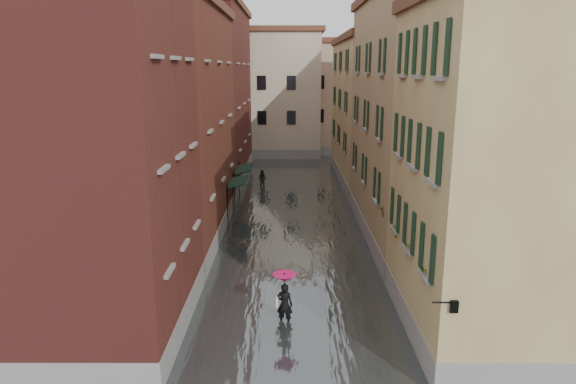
{
  "coord_description": "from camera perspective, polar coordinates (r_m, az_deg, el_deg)",
  "views": [
    {
      "loc": [
        -0.26,
        -19.18,
        9.48
      ],
      "look_at": [
        -0.3,
        7.48,
        3.0
      ],
      "focal_mm": 32.0,
      "sensor_mm": 36.0,
      "label": 1
    }
  ],
  "objects": [
    {
      "name": "building_right_near",
      "position": [
        19.02,
        22.54,
        1.3
      ],
      "size": [
        6.0,
        8.0,
        11.5
      ],
      "primitive_type": "cube",
      "color": "#9D7F51",
      "rests_on": "ground"
    },
    {
      "name": "floodwater",
      "position": [
        33.52,
        0.53,
        -2.59
      ],
      "size": [
        10.0,
        60.0,
        0.2
      ],
      "primitive_type": "cube",
      "color": "#4C5354",
      "rests_on": "ground"
    },
    {
      "name": "building_right_far",
      "position": [
        43.94,
        9.71,
        8.6
      ],
      "size": [
        6.0,
        16.0,
        11.5
      ],
      "primitive_type": "cube",
      "color": "#9D7F51",
      "rests_on": "ground"
    },
    {
      "name": "building_left_far",
      "position": [
        43.77,
        -8.91,
        10.25
      ],
      "size": [
        6.0,
        16.0,
        14.0
      ],
      "primitive_type": "cube",
      "color": "maroon",
      "rests_on": "ground"
    },
    {
      "name": "window_planters",
      "position": [
        19.89,
        12.85,
        -4.16
      ],
      "size": [
        0.59,
        8.12,
        0.84
      ],
      "color": "#9C4233",
      "rests_on": "ground"
    },
    {
      "name": "ground",
      "position": [
        21.4,
        0.8,
        -12.64
      ],
      "size": [
        120.0,
        120.0,
        0.0
      ],
      "primitive_type": "plane",
      "color": "#5C5C5E",
      "rests_on": "ground"
    },
    {
      "name": "building_left_near",
      "position": [
        18.69,
        -21.08,
        3.57
      ],
      "size": [
        6.0,
        8.0,
        13.0
      ],
      "primitive_type": "cube",
      "color": "maroon",
      "rests_on": "ground"
    },
    {
      "name": "building_right_mid",
      "position": [
        29.25,
        14.58,
        7.38
      ],
      "size": [
        6.0,
        14.0,
        13.0
      ],
      "primitive_type": "cube",
      "color": "#A18362",
      "rests_on": "ground"
    },
    {
      "name": "awning_near",
      "position": [
        32.21,
        -5.66,
        1.02
      ],
      "size": [
        1.09,
        3.09,
        2.8
      ],
      "color": "black",
      "rests_on": "ground"
    },
    {
      "name": "pedestrian_far",
      "position": [
        41.43,
        -2.86,
        1.45
      ],
      "size": [
        0.85,
        0.75,
        1.45
      ],
      "primitive_type": "imported",
      "rotation": [
        0.0,
        0.0,
        -0.33
      ],
      "color": "black",
      "rests_on": "ground"
    },
    {
      "name": "building_left_mid",
      "position": [
        29.15,
        -13.38,
        6.93
      ],
      "size": [
        6.0,
        14.0,
        12.5
      ],
      "primitive_type": "cube",
      "color": "brown",
      "rests_on": "ground"
    },
    {
      "name": "pedestrian_main",
      "position": [
        19.5,
        -0.39,
        -11.38
      ],
      "size": [
        0.91,
        0.91,
        2.06
      ],
      "color": "black",
      "rests_on": "ground"
    },
    {
      "name": "building_end_pink",
      "position": [
        59.61,
        6.21,
        10.24
      ],
      "size": [
        10.0,
        9.0,
        12.0
      ],
      "primitive_type": "cube",
      "color": "tan",
      "rests_on": "ground"
    },
    {
      "name": "awning_far",
      "position": [
        36.32,
        -5.01,
        2.49
      ],
      "size": [
        1.09,
        3.35,
        2.8
      ],
      "color": "black",
      "rests_on": "ground"
    },
    {
      "name": "building_end_cream",
      "position": [
        57.32,
        -2.7,
        10.67
      ],
      "size": [
        12.0,
        9.0,
        13.0
      ],
      "primitive_type": "cube",
      "color": "beige",
      "rests_on": "ground"
    },
    {
      "name": "wall_lantern",
      "position": [
        15.39,
        17.85,
        -11.92
      ],
      "size": [
        0.71,
        0.22,
        0.35
      ],
      "color": "black",
      "rests_on": "ground"
    }
  ]
}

